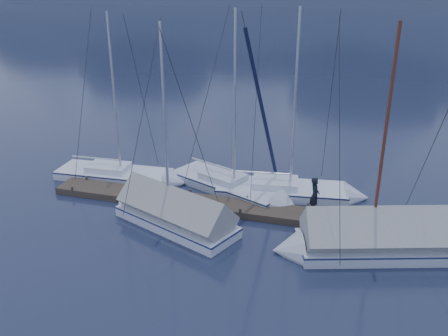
# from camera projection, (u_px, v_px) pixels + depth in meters

# --- Properties ---
(ground) EXTENTS (1000.00, 1000.00, 0.00)m
(ground) POSITION_uv_depth(u_px,v_px,m) (212.00, 229.00, 21.48)
(ground) COLOR #161C31
(ground) RESTS_ON ground
(dock) EXTENTS (18.00, 1.50, 0.54)m
(dock) POSITION_uv_depth(u_px,v_px,m) (224.00, 207.00, 23.22)
(dock) COLOR #382D23
(dock) RESTS_ON ground
(mooring_posts) EXTENTS (15.12, 1.52, 0.35)m
(mooring_posts) POSITION_uv_depth(u_px,v_px,m) (214.00, 202.00, 23.25)
(mooring_posts) COLOR #382D23
(mooring_posts) RESTS_ON ground
(sailboat_open_left) EXTENTS (7.61, 3.23, 9.94)m
(sailboat_open_left) POSITION_uv_depth(u_px,v_px,m) (130.00, 177.00, 26.60)
(sailboat_open_left) COLOR white
(sailboat_open_left) RESTS_ON ground
(sailboat_open_mid) EXTENTS (7.94, 5.14, 10.22)m
(sailboat_open_mid) POSITION_uv_depth(u_px,v_px,m) (242.00, 191.00, 24.85)
(sailboat_open_mid) COLOR silver
(sailboat_open_mid) RESTS_ON ground
(sailboat_open_right) EXTENTS (8.03, 3.48, 10.33)m
(sailboat_open_right) POSITION_uv_depth(u_px,v_px,m) (300.00, 192.00, 24.66)
(sailboat_open_right) COLOR white
(sailboat_open_right) RESTS_ON ground
(sailboat_covered_near) EXTENTS (8.24, 4.60, 10.26)m
(sailboat_covered_near) POSITION_uv_depth(u_px,v_px,m) (367.00, 241.00, 19.48)
(sailboat_covered_near) COLOR silver
(sailboat_covered_near) RESTS_ON ground
(sailboat_covered_far) EXTENTS (7.32, 4.65, 9.90)m
(sailboat_covered_far) POSITION_uv_depth(u_px,v_px,m) (167.00, 213.00, 21.87)
(sailboat_covered_far) COLOR white
(sailboat_covered_far) RESTS_ON ground
(person) EXTENTS (0.47, 0.68, 1.78)m
(person) POSITION_uv_depth(u_px,v_px,m) (315.00, 196.00, 21.87)
(person) COLOR black
(person) RESTS_ON dock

